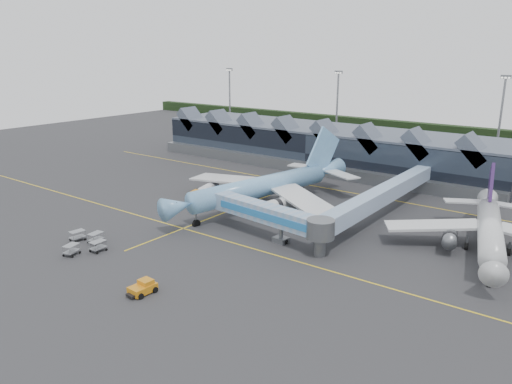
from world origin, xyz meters
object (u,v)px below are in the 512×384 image
Objects in this scene: regional_jet at (490,228)px; pushback_tug at (143,288)px; main_airliner at (266,186)px; jet_bridge at (276,217)px; fuel_truck at (206,191)px.

pushback_tug is (-29.82, -38.68, -2.81)m from regional_jet.
main_airliner reaches higher than pushback_tug.
regional_jet reaches higher than pushback_tug.
regional_jet is 30.75m from jet_bridge.
main_airliner is 1.85× the size of jet_bridge.
main_airliner is at bearing 105.52° from pushback_tug.
jet_bridge is at bearing 85.56° from pushback_tug.
jet_bridge is 2.63× the size of fuel_truck.
main_airliner is 11.59× the size of pushback_tug.
main_airliner is at bearing 0.52° from fuel_truck.
regional_jet is 48.92m from pushback_tug.
fuel_truck is 39.31m from pushback_tug.
regional_jet is at bearing 35.87° from jet_bridge.
fuel_truck is at bearing 171.81° from regional_jet.
fuel_truck is at bearing 163.91° from jet_bridge.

